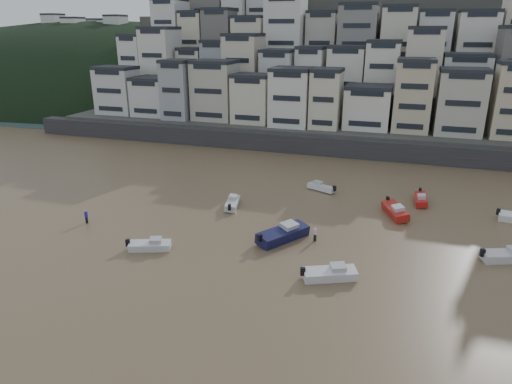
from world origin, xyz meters
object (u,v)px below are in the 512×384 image
(boat_d, at_px, (507,254))
(boat_i, at_px, (421,198))
(boat_e, at_px, (395,210))
(person_pink, at_px, (315,234))
(boat_f, at_px, (232,202))
(boat_h, at_px, (321,186))
(person_blue, at_px, (86,217))
(boat_j, at_px, (150,244))
(boat_a, at_px, (330,272))
(boat_c, at_px, (283,232))

(boat_d, xyz_separation_m, boat_i, (-8.31, 14.93, -0.07))
(boat_e, bearing_deg, person_pink, -60.79)
(boat_d, xyz_separation_m, person_pink, (-19.92, -1.48, 0.10))
(boat_f, bearing_deg, boat_h, -57.16)
(person_blue, bearing_deg, boat_i, 27.05)
(boat_d, distance_m, boat_i, 17.08)
(boat_f, bearing_deg, boat_d, -111.81)
(boat_j, bearing_deg, boat_d, -6.26)
(boat_h, height_order, boat_i, boat_i)
(boat_e, xyz_separation_m, boat_f, (-21.07, -3.61, -0.14))
(boat_e, relative_size, boat_f, 1.19)
(person_blue, bearing_deg, boat_a, -7.62)
(boat_e, height_order, person_pink, person_pink)
(boat_e, height_order, boat_a, boat_e)
(person_pink, bearing_deg, person_blue, -172.25)
(boat_i, xyz_separation_m, person_blue, (-39.58, -20.21, 0.16))
(boat_c, height_order, boat_f, boat_c)
(boat_a, bearing_deg, boat_j, 155.21)
(boat_e, bearing_deg, boat_f, -102.63)
(boat_h, bearing_deg, person_pink, 121.10)
(boat_j, relative_size, person_pink, 2.84)
(boat_f, distance_m, person_pink, 14.47)
(boat_j, xyz_separation_m, boat_f, (4.00, 14.77, 0.03))
(boat_d, bearing_deg, boat_h, 124.08)
(boat_j, bearing_deg, person_pink, 4.59)
(boat_e, xyz_separation_m, boat_a, (-5.36, -18.50, -0.07))
(boat_i, bearing_deg, person_pink, -37.90)
(boat_j, bearing_deg, boat_h, 39.85)
(boat_i, height_order, boat_a, boat_a)
(boat_a, height_order, person_pink, person_pink)
(boat_h, xyz_separation_m, boat_a, (5.44, -25.21, 0.12))
(boat_c, relative_size, boat_j, 1.46)
(boat_j, bearing_deg, boat_f, 54.31)
(boat_a, relative_size, boat_f, 1.10)
(boat_a, distance_m, boat_f, 21.65)
(boat_f, bearing_deg, boat_c, -142.94)
(boat_h, height_order, boat_c, boat_c)
(boat_a, distance_m, person_blue, 31.26)
(boat_c, xyz_separation_m, boat_a, (6.54, -7.03, -0.22))
(boat_j, xyz_separation_m, boat_a, (19.71, -0.13, 0.09))
(boat_h, distance_m, boat_j, 28.86)
(boat_a, bearing_deg, boat_i, 46.14)
(boat_a, relative_size, person_blue, 3.24)
(boat_i, relative_size, person_pink, 2.98)
(boat_h, relative_size, boat_i, 0.92)
(boat_i, height_order, boat_f, boat_i)
(boat_e, distance_m, boat_c, 16.54)
(boat_a, bearing_deg, boat_e, 49.42)
(person_blue, relative_size, person_pink, 1.00)
(boat_i, distance_m, person_blue, 44.45)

